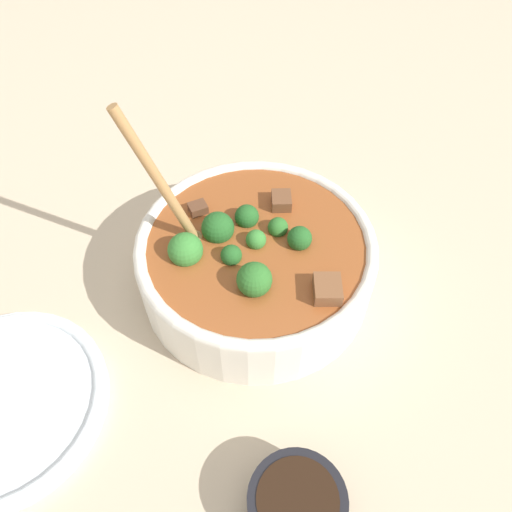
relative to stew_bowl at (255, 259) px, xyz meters
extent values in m
plane|color=#C6B293|center=(0.00, 0.00, -0.05)|extent=(4.00, 4.00, 0.00)
cylinder|color=white|center=(0.00, 0.00, -0.01)|extent=(0.30, 0.30, 0.08)
torus|color=white|center=(0.00, 0.00, 0.03)|extent=(0.30, 0.30, 0.02)
cylinder|color=brown|center=(0.00, 0.00, 0.00)|extent=(0.27, 0.27, 0.05)
sphere|color=#235B23|center=(0.02, 0.04, 0.04)|extent=(0.04, 0.04, 0.04)
cylinder|color=#6B9956|center=(0.02, 0.04, 0.01)|extent=(0.01, 0.01, 0.02)
sphere|color=#2D6B28|center=(0.02, -0.03, 0.04)|extent=(0.03, 0.03, 0.03)
cylinder|color=#6B9956|center=(0.02, -0.03, 0.02)|extent=(0.01, 0.01, 0.01)
sphere|color=#235B23|center=(-0.02, 0.03, 0.04)|extent=(0.03, 0.03, 0.03)
cylinder|color=#6B9956|center=(-0.02, 0.03, 0.02)|extent=(0.01, 0.01, 0.01)
sphere|color=#235B23|center=(0.04, 0.01, 0.04)|extent=(0.03, 0.03, 0.03)
cylinder|color=#6B9956|center=(0.04, 0.01, 0.02)|extent=(0.01, 0.01, 0.01)
sphere|color=#387F33|center=(-0.01, 0.08, 0.04)|extent=(0.04, 0.04, 0.04)
cylinder|color=#6B9956|center=(-0.01, 0.08, 0.01)|extent=(0.01, 0.01, 0.02)
sphere|color=#235B23|center=(-0.01, -0.05, 0.04)|extent=(0.03, 0.03, 0.03)
cylinder|color=#6B9956|center=(-0.01, -0.05, 0.02)|extent=(0.01, 0.01, 0.01)
sphere|color=#387F33|center=(0.00, 0.00, 0.04)|extent=(0.02, 0.02, 0.02)
cylinder|color=#6B9956|center=(0.00, 0.00, 0.02)|extent=(0.01, 0.01, 0.01)
sphere|color=#2D6B28|center=(-0.06, 0.01, 0.04)|extent=(0.04, 0.04, 0.04)
cylinder|color=#6B9956|center=(-0.06, 0.01, 0.01)|extent=(0.01, 0.01, 0.02)
cube|color=brown|center=(0.06, 0.06, 0.03)|extent=(0.02, 0.03, 0.02)
cube|color=brown|center=(0.06, -0.04, 0.04)|extent=(0.03, 0.03, 0.02)
cube|color=brown|center=(-0.08, -0.07, 0.03)|extent=(0.04, 0.04, 0.03)
ellipsoid|color=#A87A47|center=(0.02, 0.07, 0.03)|extent=(0.04, 0.03, 0.01)
cylinder|color=#A87A47|center=(0.03, 0.10, 0.12)|extent=(0.03, 0.08, 0.19)
cylinder|color=black|center=(-0.28, 0.00, -0.03)|extent=(0.09, 0.09, 0.04)
cylinder|color=black|center=(-0.28, 0.00, -0.01)|extent=(0.08, 0.08, 0.02)
cylinder|color=white|center=(-0.13, 0.30, -0.04)|extent=(0.24, 0.24, 0.01)
camera|label=1|loc=(-0.39, 0.05, 0.49)|focal=35.00mm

